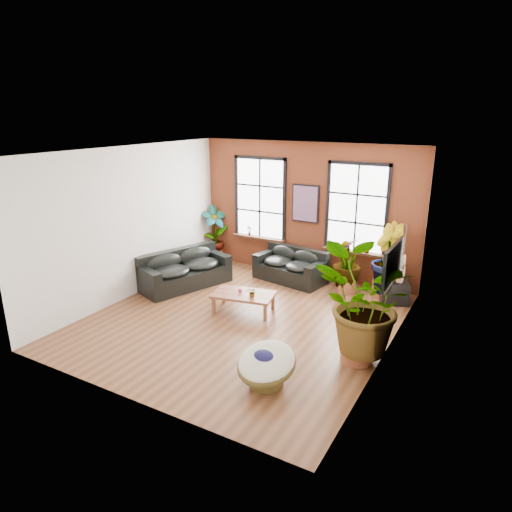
# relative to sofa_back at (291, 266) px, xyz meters

# --- Properties ---
(room) EXTENTS (6.04, 6.54, 3.54)m
(room) POSITION_rel_sofa_back_xyz_m (0.11, -2.52, 1.37)
(room) COLOR brown
(room) RESTS_ON ground
(sofa_back) EXTENTS (1.95, 1.19, 0.84)m
(sofa_back) POSITION_rel_sofa_back_xyz_m (0.00, 0.00, 0.00)
(sofa_back) COLOR black
(sofa_back) RESTS_ON ground
(sofa_left) EXTENTS (1.65, 2.45, 0.90)m
(sofa_left) POSITION_rel_sofa_back_xyz_m (-2.19, -1.69, 0.03)
(sofa_left) COLOR black
(sofa_left) RESTS_ON ground
(coffee_table) EXTENTS (1.45, 1.01, 0.51)m
(coffee_table) POSITION_rel_sofa_back_xyz_m (-0.07, -2.30, -0.00)
(coffee_table) COLOR brown
(coffee_table) RESTS_ON ground
(papasan_chair) EXTENTS (1.12, 1.13, 0.72)m
(papasan_chair) POSITION_rel_sofa_back_xyz_m (1.70, -4.54, -0.01)
(papasan_chair) COLOR brown
(papasan_chair) RESTS_ON ground
(poster) EXTENTS (0.74, 0.06, 0.98)m
(poster) POSITION_rel_sofa_back_xyz_m (0.11, 0.51, 1.57)
(poster) COLOR black
(poster) RESTS_ON room
(tv_wall_unit) EXTENTS (0.13, 1.86, 1.20)m
(tv_wall_unit) POSITION_rel_sofa_back_xyz_m (3.04, -2.07, 1.16)
(tv_wall_unit) COLOR black
(tv_wall_unit) RESTS_ON room
(media_box) EXTENTS (0.77, 0.71, 0.52)m
(media_box) POSITION_rel_sofa_back_xyz_m (2.69, -0.16, -0.12)
(media_box) COLOR black
(media_box) RESTS_ON ground
(pot_back_left) EXTENTS (0.48, 0.48, 0.35)m
(pot_back_left) POSITION_rel_sofa_back_xyz_m (-2.63, 0.32, -0.20)
(pot_back_left) COLOR #A05434
(pot_back_left) RESTS_ON ground
(pot_back_right) EXTENTS (0.73, 0.73, 0.40)m
(pot_back_right) POSITION_rel_sofa_back_xyz_m (2.40, 0.09, -0.18)
(pot_back_right) COLOR #A05434
(pot_back_right) RESTS_ON ground
(pot_right_wall) EXTENTS (0.69, 0.69, 0.42)m
(pot_right_wall) POSITION_rel_sofa_back_xyz_m (2.74, -3.09, -0.17)
(pot_right_wall) COLOR #A05434
(pot_right_wall) RESTS_ON ground
(pot_mid) EXTENTS (0.60, 0.60, 0.35)m
(pot_mid) POSITION_rel_sofa_back_xyz_m (1.51, -0.05, -0.20)
(pot_mid) COLOR #A05434
(pot_mid) RESTS_ON ground
(floor_plant_back_left) EXTENTS (0.92, 0.96, 1.51)m
(floor_plant_back_left) POSITION_rel_sofa_back_xyz_m (-2.60, 0.31, 0.53)
(floor_plant_back_left) COLOR #134813
(floor_plant_back_left) RESTS_ON ground
(floor_plant_back_right) EXTENTS (1.05, 1.13, 1.64)m
(floor_plant_back_right) POSITION_rel_sofa_back_xyz_m (2.40, 0.05, 0.59)
(floor_plant_back_right) COLOR #134813
(floor_plant_back_right) RESTS_ON ground
(floor_plant_right_wall) EXTENTS (2.00, 1.84, 1.86)m
(floor_plant_right_wall) POSITION_rel_sofa_back_xyz_m (2.74, -3.10, 0.71)
(floor_plant_right_wall) COLOR #134813
(floor_plant_right_wall) RESTS_ON ground
(floor_plant_mid) EXTENTS (0.81, 0.81, 1.24)m
(floor_plant_mid) POSITION_rel_sofa_back_xyz_m (1.49, -0.04, 0.38)
(floor_plant_mid) COLOR #134813
(floor_plant_mid) RESTS_ON ground
(table_plant) EXTENTS (0.24, 0.22, 0.23)m
(table_plant) POSITION_rel_sofa_back_xyz_m (0.20, -2.39, 0.16)
(table_plant) COLOR #134813
(table_plant) RESTS_ON coffee_table
(sill_plant_left) EXTENTS (0.17, 0.17, 0.27)m
(sill_plant_left) POSITION_rel_sofa_back_xyz_m (-1.54, 0.46, 0.66)
(sill_plant_left) COLOR #134813
(sill_plant_left) RESTS_ON room
(sill_plant_right) EXTENTS (0.19, 0.19, 0.27)m
(sill_plant_right) POSITION_rel_sofa_back_xyz_m (1.81, 0.46, 0.66)
(sill_plant_right) COLOR #134813
(sill_plant_right) RESTS_ON room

